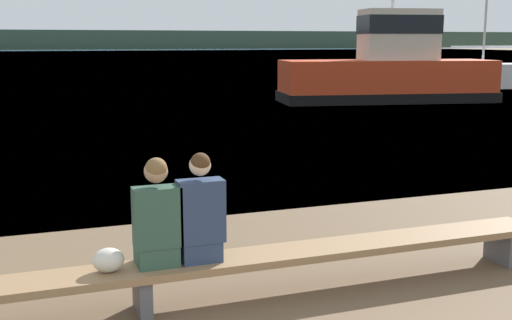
% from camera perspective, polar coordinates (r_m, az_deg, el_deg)
% --- Properties ---
extents(water_surface, '(240.00, 240.00, 0.00)m').
position_cam_1_polar(water_surface, '(128.73, -19.88, 8.86)').
color(water_surface, '#5684A3').
rests_on(water_surface, ground).
extents(far_shoreline, '(600.00, 12.00, 5.31)m').
position_cam_1_polar(far_shoreline, '(192.16, -20.09, 10.02)').
color(far_shoreline, '#2D3D2D').
rests_on(far_shoreline, ground).
extents(bench_main, '(8.89, 0.52, 0.45)m').
position_cam_1_polar(bench_main, '(6.15, -10.16, -10.05)').
color(bench_main, '#8E6B47').
rests_on(bench_main, ground).
extents(person_left, '(0.44, 0.39, 1.04)m').
position_cam_1_polar(person_left, '(6.01, -8.81, -5.20)').
color(person_left, '#2D4C3D').
rests_on(person_left, bench_main).
extents(person_right, '(0.44, 0.38, 1.06)m').
position_cam_1_polar(person_right, '(6.10, -4.98, -4.89)').
color(person_right, navy).
rests_on(person_right, bench_main).
extents(shopping_bag, '(0.29, 0.23, 0.22)m').
position_cam_1_polar(shopping_bag, '(6.05, -12.99, -8.67)').
color(shopping_bag, beige).
rests_on(shopping_bag, bench_main).
extents(tugboat_red, '(9.28, 4.36, 6.74)m').
position_cam_1_polar(tugboat_red, '(27.47, 11.77, 7.60)').
color(tugboat_red, red).
rests_on(tugboat_red, water_surface).
extents(moored_sailboat, '(8.39, 3.72, 8.97)m').
position_cam_1_polar(moored_sailboat, '(36.89, 20.01, 7.09)').
color(moored_sailboat, silver).
rests_on(moored_sailboat, water_surface).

